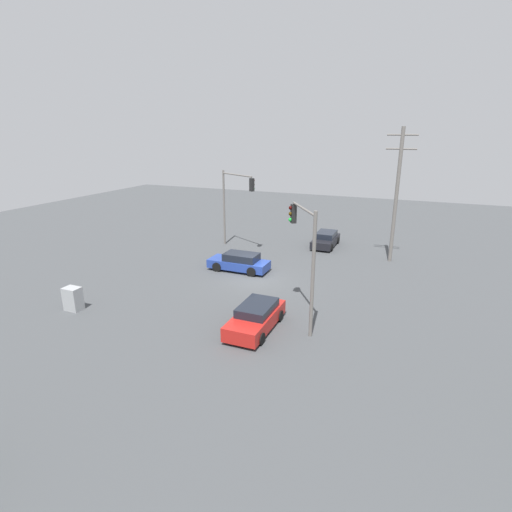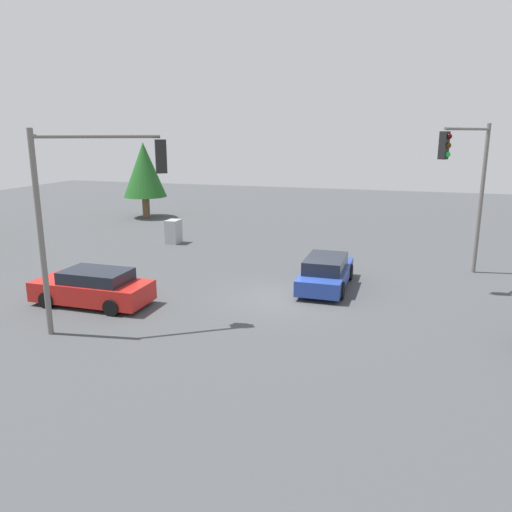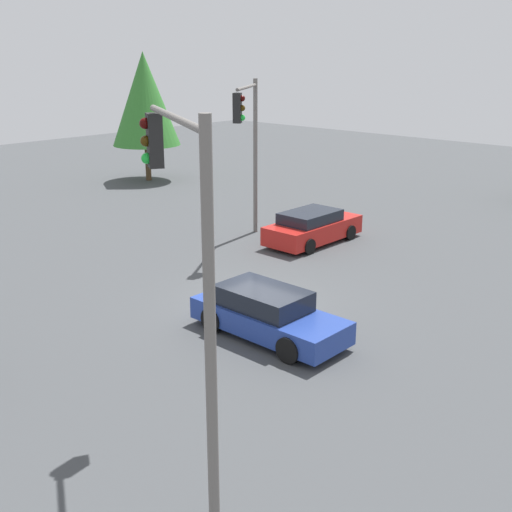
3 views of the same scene
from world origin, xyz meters
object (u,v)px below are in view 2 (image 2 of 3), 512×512
Objects in this scene: traffic_signal_main at (469,174)px; electrical_cabinet at (174,232)px; traffic_signal_cross at (89,195)px; sedan_red at (93,288)px; sedan_blue at (326,272)px.

electrical_cabinet is (-3.04, -15.41, -3.92)m from traffic_signal_main.
traffic_signal_cross is (9.68, -11.84, -0.19)m from traffic_signal_main.
traffic_signal_main is at bearing -60.33° from sedan_red.
traffic_signal_main is 4.88× the size of electrical_cabinet.
traffic_signal_main is 1.04× the size of traffic_signal_cross.
sedan_red is 10.88m from electrical_cabinet.
traffic_signal_main is 15.29m from traffic_signal_cross.
electrical_cabinet is at bearing 10.38° from sedan_red.
electrical_cabinet is at bearing 148.94° from sedan_blue.
sedan_red is at bearing -149.65° from sedan_blue.
traffic_signal_main reaches higher than sedan_blue.
electrical_cabinet is (-10.70, -1.96, 0.03)m from sedan_red.
traffic_signal_main is at bearing 78.83° from electrical_cabinet.
sedan_blue is 11.64m from electrical_cabinet.
electrical_cabinet is (-12.72, -3.57, -3.73)m from traffic_signal_cross.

